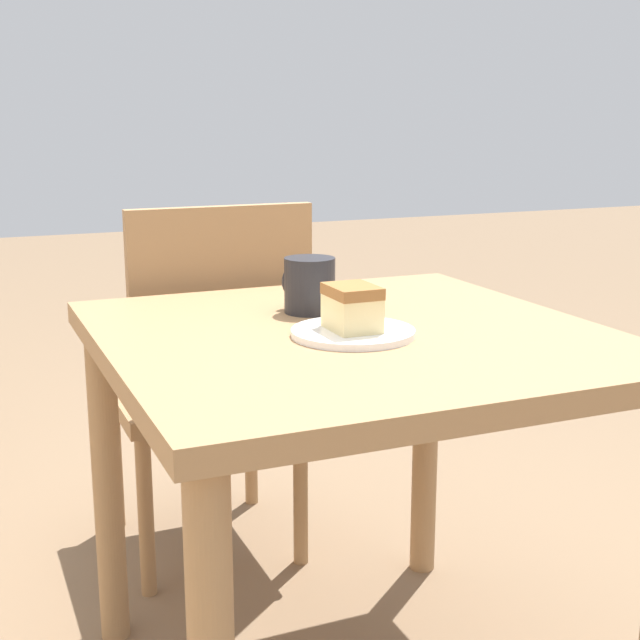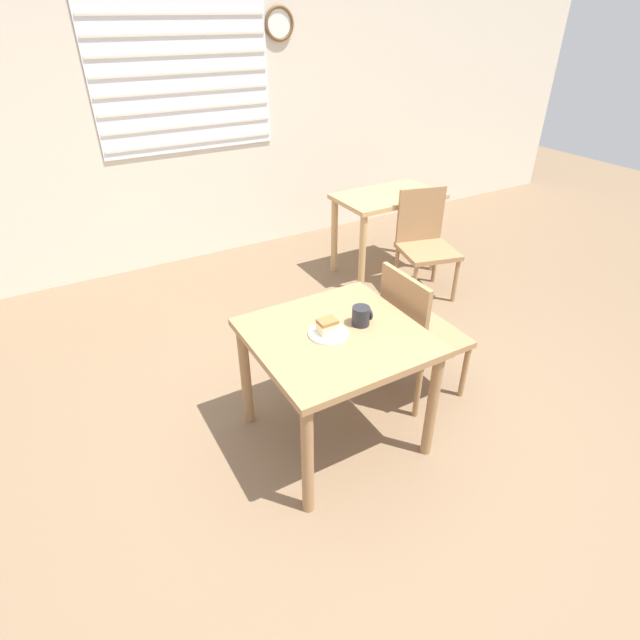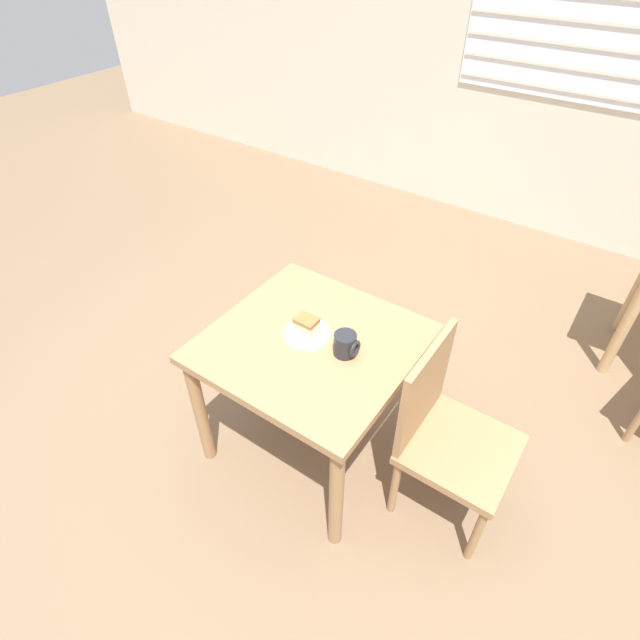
# 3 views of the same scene
# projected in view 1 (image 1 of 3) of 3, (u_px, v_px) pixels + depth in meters

# --- Properties ---
(dining_table_near) EXTENTS (0.87, 0.85, 0.72)m
(dining_table_near) POSITION_uv_depth(u_px,v_px,m) (352.00, 391.00, 1.56)
(dining_table_near) COLOR #9E754C
(dining_table_near) RESTS_ON ground_plane
(chair_near_window) EXTENTS (0.44, 0.44, 0.89)m
(chair_near_window) POSITION_uv_depth(u_px,v_px,m) (209.00, 375.00, 2.13)
(chair_near_window) COLOR #9E754C
(chair_near_window) RESTS_ON ground_plane
(plate) EXTENTS (0.21, 0.21, 0.01)m
(plate) POSITION_uv_depth(u_px,v_px,m) (353.00, 333.00, 1.49)
(plate) COLOR white
(plate) RESTS_ON dining_table_near
(cake_slice) EXTENTS (0.10, 0.07, 0.08)m
(cake_slice) POSITION_uv_depth(u_px,v_px,m) (352.00, 308.00, 1.48)
(cake_slice) COLOR beige
(cake_slice) RESTS_ON plate
(coffee_mug) EXTENTS (0.10, 0.10, 0.10)m
(coffee_mug) POSITION_uv_depth(u_px,v_px,m) (309.00, 285.00, 1.67)
(coffee_mug) COLOR #232328
(coffee_mug) RESTS_ON dining_table_near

